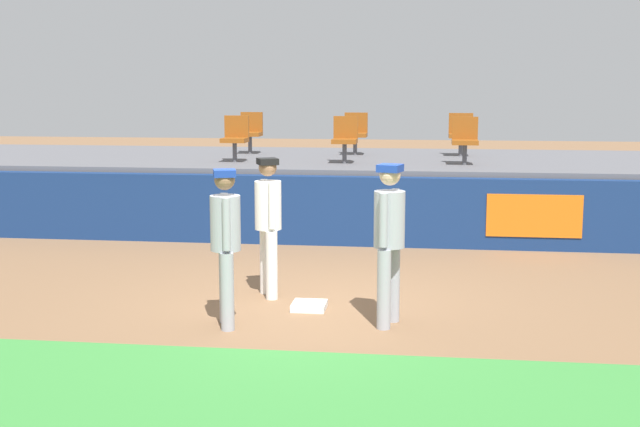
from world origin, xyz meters
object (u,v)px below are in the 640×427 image
seat_front_left (235,136)px  seat_back_left (251,130)px  seat_back_center (356,131)px  seat_front_right (465,138)px  player_coach_visitor (226,236)px  player_fielder_home (268,217)px  seat_back_right (461,132)px  seat_front_center (345,137)px  first_base (309,306)px  player_runner_visitor (389,233)px

seat_front_left → seat_back_left: same height
seat_back_center → seat_front_right: (2.10, -1.80, -0.00)m
player_coach_visitor → seat_back_left: (-1.44, 8.08, 0.69)m
player_coach_visitor → seat_back_center: (0.71, 8.08, 0.69)m
seat_front_right → player_fielder_home: bearing=-118.0°
seat_back_right → seat_front_center: size_ratio=1.00×
player_fielder_home → seat_back_left: (-1.65, 6.70, 0.69)m
seat_back_center → player_fielder_home: bearing=-94.3°
first_base → seat_back_left: size_ratio=0.48×
player_runner_visitor → seat_back_right: seat_back_right is taller
seat_front_right → first_base: bearing=-110.2°
seat_back_right → seat_back_center: (-2.09, -0.00, -0.00)m
player_fielder_home → player_coach_visitor: 1.39m
seat_front_left → seat_front_right: bearing=0.0°
player_runner_visitor → seat_back_left: bearing=-141.9°
player_runner_visitor → seat_front_right: seat_front_right is taller
seat_back_right → seat_front_left: bearing=-156.5°
player_runner_visitor → player_coach_visitor: 1.79m
player_fielder_home → seat_back_center: 6.75m
seat_front_left → seat_back_center: (2.05, 1.80, 0.00)m
seat_back_right → seat_back_center: bearing=-180.0°
seat_front_left → seat_front_right: same height
player_runner_visitor → first_base: bearing=-103.3°
player_runner_visitor → seat_front_right: 6.12m
first_base → player_fielder_home: size_ratio=0.23×
seat_front_left → player_fielder_home: bearing=-72.4°
player_coach_visitor → seat_front_center: 6.35m
seat_back_left → seat_back_center: bearing=0.0°
player_coach_visitor → seat_back_center: bearing=158.1°
seat_back_left → seat_front_right: size_ratio=1.00×
player_runner_visitor → seat_back_center: (-1.06, 7.80, 0.66)m
seat_front_left → seat_back_left: bearing=93.2°
first_base → seat_front_left: bearing=111.4°
seat_back_left → seat_front_left: bearing=-86.8°
seat_front_center → seat_back_left: bearing=139.7°
player_coach_visitor → seat_back_center: seat_back_center is taller
player_runner_visitor → seat_front_center: bearing=-154.0°
player_coach_visitor → seat_front_left: (-1.34, 6.28, 0.69)m
seat_front_center → seat_front_right: bearing=0.0°
seat_back_right → player_runner_visitor: bearing=-97.5°
player_coach_visitor → seat_back_center: 8.14m
seat_back_center → seat_front_center: bearing=-91.0°
seat_back_left → seat_back_right: bearing=0.0°
first_base → player_coach_visitor: (-0.80, -0.82, 0.97)m
seat_back_center → seat_back_left: bearing=-180.0°
first_base → seat_back_right: bearing=74.6°
seat_back_right → seat_back_center: size_ratio=1.00×
player_coach_visitor → seat_front_center: (0.68, 6.28, 0.69)m
player_fielder_home → seat_back_center: seat_back_center is taller
first_base → seat_back_center: size_ratio=0.48×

